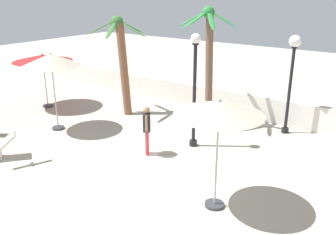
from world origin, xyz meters
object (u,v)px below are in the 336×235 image
(patio_umbrella_4, at_px, (51,60))
(palm_tree_1, at_px, (121,54))
(lamp_post_1, at_px, (195,82))
(patio_umbrella_0, at_px, (219,109))
(patio_umbrella_3, at_px, (43,58))
(palm_tree_0, at_px, (209,53))
(lamp_post_3, at_px, (292,67))
(guest_1, at_px, (147,126))

(patio_umbrella_4, relative_size, palm_tree_1, 0.72)
(palm_tree_1, height_order, lamp_post_1, palm_tree_1)
(patio_umbrella_0, height_order, palm_tree_1, palm_tree_1)
(patio_umbrella_0, relative_size, patio_umbrella_4, 0.95)
(patio_umbrella_3, relative_size, palm_tree_0, 0.57)
(palm_tree_1, bearing_deg, patio_umbrella_3, -158.23)
(patio_umbrella_0, bearing_deg, patio_umbrella_3, 165.13)
(patio_umbrella_4, bearing_deg, palm_tree_0, 39.58)
(palm_tree_0, relative_size, lamp_post_3, 1.26)
(patio_umbrella_3, distance_m, palm_tree_0, 7.78)
(palm_tree_1, bearing_deg, guest_1, -37.76)
(patio_umbrella_0, distance_m, palm_tree_1, 8.20)
(patio_umbrella_4, distance_m, palm_tree_0, 6.01)
(lamp_post_3, bearing_deg, palm_tree_0, -159.06)
(patio_umbrella_3, xyz_separation_m, patio_umbrella_4, (2.79, -1.62, 0.46))
(lamp_post_3, bearing_deg, guest_1, -123.81)
(lamp_post_1, bearing_deg, patio_umbrella_3, -178.90)
(palm_tree_1, bearing_deg, lamp_post_3, 15.68)
(patio_umbrella_0, relative_size, patio_umbrella_3, 1.08)
(lamp_post_1, bearing_deg, palm_tree_1, 164.20)
(patio_umbrella_3, relative_size, guest_1, 1.59)
(patio_umbrella_3, xyz_separation_m, lamp_post_3, (10.34, 3.33, 0.28))
(patio_umbrella_0, distance_m, guest_1, 4.04)
(patio_umbrella_3, distance_m, lamp_post_1, 8.09)
(lamp_post_1, bearing_deg, patio_umbrella_0, -49.76)
(patio_umbrella_0, bearing_deg, guest_1, 156.99)
(patio_umbrella_4, height_order, lamp_post_1, lamp_post_1)
(patio_umbrella_3, distance_m, guest_1, 7.44)
(patio_umbrella_0, distance_m, lamp_post_1, 3.90)
(lamp_post_3, bearing_deg, lamp_post_1, -125.39)
(patio_umbrella_3, height_order, palm_tree_0, palm_tree_0)
(patio_umbrella_3, distance_m, patio_umbrella_4, 3.26)
(lamp_post_1, xyz_separation_m, guest_1, (-0.89, -1.52, -1.32))
(patio_umbrella_0, distance_m, patio_umbrella_4, 7.90)
(guest_1, bearing_deg, patio_umbrella_4, -176.78)
(patio_umbrella_0, distance_m, palm_tree_0, 5.96)
(palm_tree_1, xyz_separation_m, lamp_post_1, (4.51, -1.28, -0.31))
(patio_umbrella_0, xyz_separation_m, palm_tree_1, (-7.02, 4.25, 0.01))
(palm_tree_0, xyz_separation_m, palm_tree_1, (-3.84, -0.78, -0.33))
(patio_umbrella_0, bearing_deg, lamp_post_1, 130.24)
(patio_umbrella_3, bearing_deg, guest_1, -10.77)
(patio_umbrella_0, relative_size, guest_1, 1.72)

